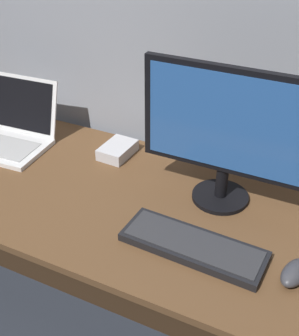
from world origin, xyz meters
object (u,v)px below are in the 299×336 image
at_px(laptop_white, 7,133).
at_px(wired_keyboard, 193,246).
at_px(external_monitor, 226,131).
at_px(external_drive_box, 118,150).
at_px(computer_mouse, 295,273).

relative_size(laptop_white, wired_keyboard, 0.87).
height_order(external_monitor, external_drive_box, external_monitor).
bearing_deg(external_drive_box, computer_mouse, -25.26).
height_order(wired_keyboard, external_drive_box, external_drive_box).
bearing_deg(laptop_white, computer_mouse, -11.20).
distance_m(external_monitor, wired_keyboard, 0.35).
xyz_separation_m(laptop_white, computer_mouse, (1.16, -0.23, -0.02)).
xyz_separation_m(laptop_white, external_drive_box, (0.44, 0.11, -0.02)).
height_order(wired_keyboard, computer_mouse, computer_mouse).
bearing_deg(laptop_white, external_drive_box, 14.44).
bearing_deg(external_monitor, computer_mouse, -39.83).
distance_m(wired_keyboard, external_drive_box, 0.57).
bearing_deg(wired_keyboard, laptop_white, 164.66).
bearing_deg(external_monitor, wired_keyboard, -88.25).
bearing_deg(external_monitor, laptop_white, -179.36).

